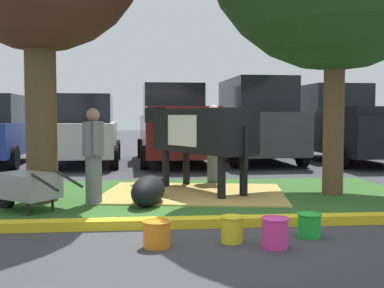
% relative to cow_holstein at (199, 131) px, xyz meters
% --- Properties ---
extents(ground_plane, '(80.00, 80.00, 0.00)m').
position_rel_cow_holstein_xyz_m(ground_plane, '(0.10, -2.53, -1.14)').
color(ground_plane, '#38383D').
extents(grass_island, '(7.84, 4.25, 0.02)m').
position_rel_cow_holstein_xyz_m(grass_island, '(-0.16, -0.49, -1.13)').
color(grass_island, '#2D5B23').
rests_on(grass_island, ground).
extents(curb_yellow, '(9.04, 0.24, 0.12)m').
position_rel_cow_holstein_xyz_m(curb_yellow, '(-0.16, -2.77, -1.08)').
color(curb_yellow, yellow).
rests_on(curb_yellow, ground).
extents(hay_bedding, '(3.56, 2.91, 0.04)m').
position_rel_cow_holstein_xyz_m(hay_bedding, '(-0.13, -0.29, -1.11)').
color(hay_bedding, tan).
rests_on(hay_bedding, ground).
extents(cow_holstein, '(1.93, 2.87, 1.60)m').
position_rel_cow_holstein_xyz_m(cow_holstein, '(0.00, 0.00, 0.00)').
color(cow_holstein, black).
rests_on(cow_holstein, ground).
extents(calf_lying, '(0.74, 1.33, 0.48)m').
position_rel_cow_holstein_xyz_m(calf_lying, '(-0.94, -1.23, -0.90)').
color(calf_lying, black).
rests_on(calf_lying, ground).
extents(person_handler, '(0.34, 0.51, 1.54)m').
position_rel_cow_holstein_xyz_m(person_handler, '(-1.81, -1.11, -0.32)').
color(person_handler, slate).
rests_on(person_handler, ground).
extents(person_visitor_near, '(0.44, 0.35, 1.64)m').
position_rel_cow_holstein_xyz_m(person_visitor_near, '(0.43, 1.06, -0.26)').
color(person_visitor_near, slate).
rests_on(person_visitor_near, ground).
extents(wheelbarrow, '(1.44, 1.26, 0.63)m').
position_rel_cow_holstein_xyz_m(wheelbarrow, '(-2.75, -1.59, -0.75)').
color(wheelbarrow, gray).
rests_on(wheelbarrow, ground).
extents(bucket_orange, '(0.32, 0.32, 0.29)m').
position_rel_cow_holstein_xyz_m(bucket_orange, '(-0.87, -3.66, -0.99)').
color(bucket_orange, orange).
rests_on(bucket_orange, ground).
extents(bucket_yellow, '(0.27, 0.27, 0.30)m').
position_rel_cow_holstein_xyz_m(bucket_yellow, '(-0.03, -3.57, -0.98)').
color(bucket_yellow, yellow).
rests_on(bucket_yellow, ground).
extents(bucket_pink, '(0.31, 0.31, 0.33)m').
position_rel_cow_holstein_xyz_m(bucket_pink, '(0.40, -3.82, -0.97)').
color(bucket_pink, '#EA3893').
rests_on(bucket_pink, ground).
extents(bucket_green, '(0.29, 0.29, 0.28)m').
position_rel_cow_holstein_xyz_m(bucket_green, '(0.92, -3.41, -0.99)').
color(bucket_green, green).
rests_on(bucket_green, ground).
extents(sedan_silver, '(2.14, 4.46, 2.02)m').
position_rel_cow_holstein_xyz_m(sedan_silver, '(-2.75, 5.37, -0.15)').
color(sedan_silver, silver).
rests_on(sedan_silver, ground).
extents(pickup_truck_maroon, '(2.36, 5.47, 2.42)m').
position_rel_cow_holstein_xyz_m(pickup_truck_maroon, '(-0.07, 5.76, -0.02)').
color(pickup_truck_maroon, maroon).
rests_on(pickup_truck_maroon, ground).
extents(suv_dark_grey, '(2.24, 4.66, 2.52)m').
position_rel_cow_holstein_xyz_m(suv_dark_grey, '(2.36, 5.56, 0.13)').
color(suv_dark_grey, '#3D3D42').
rests_on(suv_dark_grey, ground).
extents(pickup_truck_black, '(2.36, 5.47, 2.42)m').
position_rel_cow_holstein_xyz_m(pickup_truck_black, '(5.16, 5.44, -0.02)').
color(pickup_truck_black, black).
rests_on(pickup_truck_black, ground).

